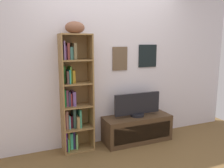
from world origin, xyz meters
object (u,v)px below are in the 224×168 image
(bookshelf, at_px, (73,97))
(football, at_px, (75,27))
(tv_stand, at_px, (137,128))
(television, at_px, (137,105))

(bookshelf, bearing_deg, football, -34.51)
(football, relative_size, tv_stand, 0.25)
(television, bearing_deg, bookshelf, 174.28)
(television, bearing_deg, football, 175.83)
(bookshelf, height_order, football, football)
(tv_stand, bearing_deg, football, 175.76)
(bookshelf, height_order, television, bookshelf)
(football, height_order, tv_stand, football)
(tv_stand, distance_m, television, 0.40)
(bookshelf, relative_size, television, 2.17)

